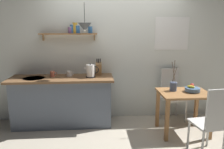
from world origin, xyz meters
TOP-DOWN VIEW (x-y plane):
  - ground_plane at (0.00, 0.00)m, footprint 14.00×14.00m
  - back_wall at (0.20, 0.65)m, footprint 6.80×0.11m
  - kitchen_counter at (-1.00, 0.32)m, footprint 1.83×0.63m
  - wall_shelf at (-0.79, 0.49)m, footprint 1.03×0.20m
  - dining_table at (1.07, -0.16)m, footprint 0.82×0.62m
  - dining_chair_near at (1.16, -0.91)m, footprint 0.43×0.45m
  - dining_chair_far at (1.07, 0.42)m, footprint 0.49×0.45m
  - fruit_bowl at (1.21, -0.15)m, footprint 0.24×0.24m
  - twig_vase at (0.91, -0.07)m, footprint 0.12×0.12m
  - electric_kettle at (-0.48, 0.27)m, footprint 0.26×0.17m
  - knife_block at (-0.33, 0.47)m, footprint 0.10×0.18m
  - coffee_mug_by_sink at (-1.16, 0.36)m, footprint 0.12×0.08m
  - coffee_mug_spare at (-0.87, 0.39)m, footprint 0.13×0.09m
  - pendant_lamp at (-0.56, 0.23)m, footprint 0.22×0.22m

SIDE VIEW (x-z plane):
  - ground_plane at x=0.00m, z-range 0.00..0.00m
  - kitchen_counter at x=-1.00m, z-range 0.01..0.91m
  - dining_chair_far at x=1.07m, z-range 0.05..1.04m
  - dining_chair_near at x=1.16m, z-range 0.04..1.05m
  - dining_table at x=1.07m, z-range 0.22..0.94m
  - fruit_bowl at x=1.21m, z-range 0.70..0.84m
  - twig_vase at x=0.91m, z-range 0.54..1.06m
  - coffee_mug_spare at x=-0.87m, z-range 0.90..1.00m
  - coffee_mug_by_sink at x=-1.16m, z-range 0.90..1.01m
  - electric_kettle at x=-0.48m, z-range 0.89..1.14m
  - knife_block at x=-0.33m, z-range 0.87..1.18m
  - back_wall at x=0.20m, z-range 0.00..2.70m
  - wall_shelf at x=-0.79m, z-range 1.54..1.87m
  - pendant_lamp at x=-0.56m, z-range 1.55..2.01m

